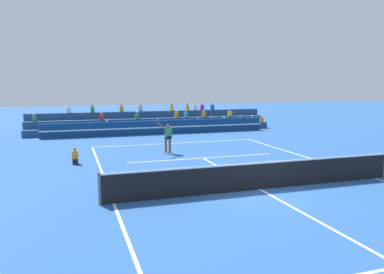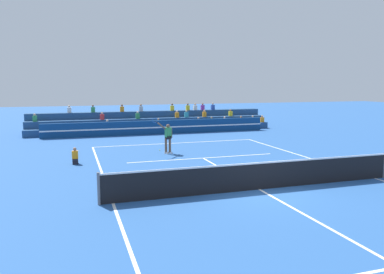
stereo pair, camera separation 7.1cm
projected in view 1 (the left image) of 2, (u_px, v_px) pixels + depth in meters
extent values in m
plane|color=#285699|center=(260.00, 189.00, 14.27)|extent=(120.00, 120.00, 0.00)
cube|color=white|center=(176.00, 143.00, 25.46)|extent=(11.00, 0.10, 0.01)
cube|color=white|center=(114.00, 203.00, 12.57)|extent=(0.10, 23.80, 0.01)
cube|color=white|center=(375.00, 178.00, 15.96)|extent=(0.10, 23.80, 0.01)
cube|color=white|center=(203.00, 158.00, 20.31)|extent=(8.25, 0.10, 0.01)
cube|color=white|center=(260.00, 189.00, 14.26)|extent=(0.10, 12.85, 0.01)
cylinder|color=slate|center=(99.00, 189.00, 12.35)|extent=(0.10, 0.10, 1.10)
cylinder|color=slate|center=(384.00, 165.00, 16.02)|extent=(0.10, 0.10, 1.10)
cube|color=black|center=(260.00, 177.00, 14.20)|extent=(11.90, 0.02, 1.00)
cube|color=white|center=(261.00, 163.00, 14.12)|extent=(11.90, 0.04, 0.06)
cube|color=navy|center=(159.00, 127.00, 30.07)|extent=(18.00, 0.24, 1.10)
cube|color=white|center=(159.00, 127.00, 29.95)|extent=(18.00, 0.02, 0.10)
cube|color=navy|center=(156.00, 129.00, 31.31)|extent=(20.52, 0.95, 0.55)
cube|color=#B2B2B7|center=(252.00, 120.00, 33.82)|extent=(0.32, 0.22, 0.44)
sphere|color=tan|center=(252.00, 116.00, 33.77)|extent=(0.18, 0.18, 0.18)
cube|color=#B2B2B7|center=(224.00, 121.00, 32.97)|extent=(0.32, 0.22, 0.44)
sphere|color=beige|center=(224.00, 117.00, 32.92)|extent=(0.18, 0.18, 0.18)
cube|color=#2D4CA5|center=(198.00, 122.00, 32.22)|extent=(0.32, 0.22, 0.44)
sphere|color=tan|center=(198.00, 118.00, 32.17)|extent=(0.18, 0.18, 0.18)
cube|color=orange|center=(262.00, 120.00, 34.11)|extent=(0.32, 0.22, 0.44)
sphere|color=tan|center=(262.00, 116.00, 34.07)|extent=(0.18, 0.18, 0.18)
cube|color=#338C4C|center=(211.00, 121.00, 32.59)|extent=(0.32, 0.22, 0.44)
sphere|color=#9E7051|center=(211.00, 118.00, 32.55)|extent=(0.18, 0.18, 0.18)
cube|color=orange|center=(240.00, 120.00, 33.46)|extent=(0.32, 0.22, 0.44)
sphere|color=#9E7051|center=(240.00, 117.00, 33.41)|extent=(0.18, 0.18, 0.18)
cube|color=#2D4CA5|center=(107.00, 125.00, 29.85)|extent=(0.32, 0.22, 0.44)
sphere|color=beige|center=(107.00, 121.00, 29.80)|extent=(0.18, 0.18, 0.18)
cube|color=teal|center=(158.00, 123.00, 31.13)|extent=(0.32, 0.22, 0.44)
sphere|color=#9E7051|center=(158.00, 119.00, 31.09)|extent=(0.18, 0.18, 0.18)
cube|color=navy|center=(153.00, 124.00, 32.16)|extent=(20.52, 0.95, 1.10)
cube|color=yellow|center=(230.00, 114.00, 34.09)|extent=(0.32, 0.22, 0.44)
sphere|color=brown|center=(230.00, 110.00, 34.04)|extent=(0.18, 0.18, 0.18)
cube|color=orange|center=(177.00, 115.00, 32.53)|extent=(0.32, 0.22, 0.44)
sphere|color=beige|center=(177.00, 111.00, 32.48)|extent=(0.18, 0.18, 0.18)
cube|color=red|center=(102.00, 117.00, 30.56)|extent=(0.32, 0.22, 0.44)
sphere|color=tan|center=(101.00, 113.00, 30.52)|extent=(0.18, 0.18, 0.18)
cube|color=#338C4C|center=(34.00, 119.00, 28.99)|extent=(0.32, 0.22, 0.44)
sphere|color=tan|center=(34.00, 115.00, 28.94)|extent=(0.18, 0.18, 0.18)
cube|color=teal|center=(186.00, 115.00, 32.79)|extent=(0.32, 0.22, 0.44)
sphere|color=tan|center=(186.00, 111.00, 32.75)|extent=(0.18, 0.18, 0.18)
cube|color=orange|center=(204.00, 114.00, 33.31)|extent=(0.32, 0.22, 0.44)
sphere|color=tan|center=(204.00, 111.00, 33.26)|extent=(0.18, 0.18, 0.18)
cube|color=#338C4C|center=(137.00, 116.00, 31.47)|extent=(0.32, 0.22, 0.44)
sphere|color=beige|center=(137.00, 112.00, 31.42)|extent=(0.18, 0.18, 0.18)
cube|color=navy|center=(151.00, 120.00, 33.02)|extent=(20.52, 0.95, 1.65)
cube|color=silver|center=(69.00, 110.00, 30.60)|extent=(0.32, 0.22, 0.44)
sphere|color=beige|center=(69.00, 106.00, 30.56)|extent=(0.18, 0.18, 0.18)
cube|color=#338C4C|center=(92.00, 110.00, 31.18)|extent=(0.32, 0.22, 0.44)
sphere|color=brown|center=(92.00, 106.00, 31.14)|extent=(0.18, 0.18, 0.18)
cube|color=purple|center=(202.00, 107.00, 34.18)|extent=(0.32, 0.22, 0.44)
sphere|color=#9E7051|center=(202.00, 104.00, 34.13)|extent=(0.18, 0.18, 0.18)
cube|color=yellow|center=(187.00, 108.00, 33.74)|extent=(0.32, 0.22, 0.44)
sphere|color=brown|center=(187.00, 104.00, 33.69)|extent=(0.18, 0.18, 0.18)
cube|color=orange|center=(121.00, 109.00, 31.92)|extent=(0.32, 0.22, 0.44)
sphere|color=brown|center=(121.00, 105.00, 31.88)|extent=(0.18, 0.18, 0.18)
cube|color=#2D4CA5|center=(212.00, 107.00, 34.48)|extent=(0.32, 0.22, 0.44)
sphere|color=tan|center=(212.00, 104.00, 34.44)|extent=(0.18, 0.18, 0.18)
cube|color=#B2B2B7|center=(140.00, 109.00, 32.42)|extent=(0.32, 0.22, 0.44)
sphere|color=#9E7051|center=(140.00, 105.00, 32.38)|extent=(0.18, 0.18, 0.18)
cube|color=yellow|center=(172.00, 108.00, 33.29)|extent=(0.32, 0.22, 0.44)
sphere|color=brown|center=(172.00, 105.00, 33.24)|extent=(0.18, 0.18, 0.18)
cube|color=silver|center=(195.00, 108.00, 33.96)|extent=(0.32, 0.22, 0.44)
sphere|color=tan|center=(195.00, 104.00, 33.91)|extent=(0.18, 0.18, 0.18)
cube|color=black|center=(75.00, 163.00, 18.78)|extent=(0.28, 0.36, 0.12)
cube|color=black|center=(75.00, 161.00, 18.77)|extent=(0.28, 0.24, 0.18)
cube|color=orange|center=(75.00, 155.00, 18.73)|extent=(0.30, 0.18, 0.40)
sphere|color=#9E7051|center=(75.00, 149.00, 18.69)|extent=(0.17, 0.17, 0.17)
cylinder|color=brown|center=(170.00, 146.00, 21.65)|extent=(0.14, 0.14, 0.90)
cylinder|color=brown|center=(166.00, 146.00, 21.57)|extent=(0.14, 0.14, 0.90)
cube|color=black|center=(168.00, 137.00, 21.54)|extent=(0.37, 0.31, 0.20)
cube|color=#338C4C|center=(168.00, 132.00, 21.49)|extent=(0.41, 0.32, 0.56)
sphere|color=brown|center=(168.00, 126.00, 21.44)|extent=(0.22, 0.22, 0.22)
cube|color=white|center=(170.00, 153.00, 21.68)|extent=(0.21, 0.29, 0.09)
cube|color=white|center=(166.00, 153.00, 21.60)|extent=(0.21, 0.29, 0.09)
cylinder|color=brown|center=(171.00, 133.00, 21.66)|extent=(0.09, 0.09, 0.56)
cylinder|color=brown|center=(162.00, 126.00, 21.14)|extent=(0.53, 0.29, 0.43)
cylinder|color=black|center=(157.00, 122.00, 20.90)|extent=(0.19, 0.10, 0.16)
torus|color=#1E4C99|center=(155.00, 120.00, 20.79)|extent=(0.41, 0.19, 0.43)
sphere|color=#C6DB33|center=(160.00, 150.00, 22.60)|extent=(0.07, 0.07, 0.07)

